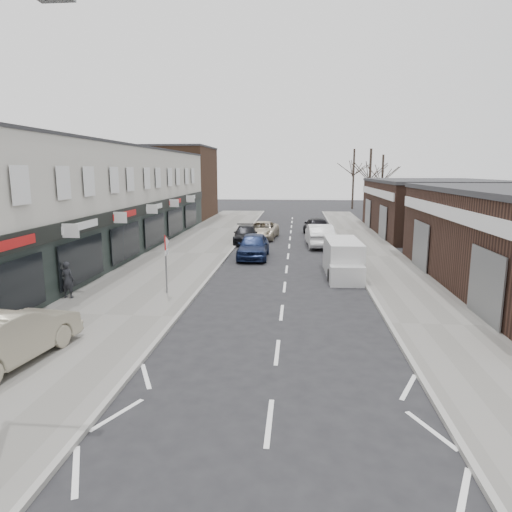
% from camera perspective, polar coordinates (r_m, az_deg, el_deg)
% --- Properties ---
extents(ground, '(160.00, 160.00, 0.00)m').
position_cam_1_polar(ground, '(9.16, 0.81, -26.44)').
color(ground, black).
rests_on(ground, ground).
extents(pavement_left, '(5.50, 64.00, 0.12)m').
position_cam_1_polar(pavement_left, '(30.67, -8.68, 0.29)').
color(pavement_left, slate).
rests_on(pavement_left, ground).
extents(pavement_right, '(3.50, 64.00, 0.12)m').
position_cam_1_polar(pavement_right, '(30.24, 14.99, -0.10)').
color(pavement_right, slate).
rests_on(pavement_right, ground).
extents(shop_terrace_left, '(8.00, 41.00, 7.10)m').
position_cam_1_polar(shop_terrace_left, '(30.31, -22.59, 6.13)').
color(shop_terrace_left, beige).
rests_on(shop_terrace_left, ground).
extents(brick_block_far, '(8.00, 10.00, 8.00)m').
position_cam_1_polar(brick_block_far, '(54.16, -9.99, 8.91)').
color(brick_block_far, '#442C1D').
rests_on(brick_block_far, ground).
extents(right_unit_far, '(10.00, 16.00, 4.50)m').
position_cam_1_polar(right_unit_far, '(43.11, 21.35, 5.60)').
color(right_unit_far, '#341F17').
rests_on(right_unit_far, ground).
extents(tree_far_a, '(3.60, 3.60, 8.00)m').
position_cam_1_polar(tree_far_a, '(56.20, 13.84, 4.73)').
color(tree_far_a, '#382D26').
rests_on(tree_far_a, ground).
extents(tree_far_b, '(3.60, 3.60, 7.50)m').
position_cam_1_polar(tree_far_b, '(62.50, 15.30, 5.24)').
color(tree_far_b, '#382D26').
rests_on(tree_far_b, ground).
extents(tree_far_c, '(3.60, 3.60, 8.50)m').
position_cam_1_polar(tree_far_c, '(67.98, 11.93, 5.79)').
color(tree_far_c, '#382D26').
rests_on(tree_far_c, ground).
extents(warning_sign, '(0.12, 0.80, 2.70)m').
position_cam_1_polar(warning_sign, '(20.38, -11.16, 1.09)').
color(warning_sign, slate).
rests_on(warning_sign, pavement_left).
extents(white_van, '(1.84, 4.91, 1.89)m').
position_cam_1_polar(white_van, '(24.55, 10.82, -0.39)').
color(white_van, silver).
rests_on(white_van, ground).
extents(sedan_on_pavement, '(2.31, 4.97, 1.58)m').
position_cam_1_polar(sedan_on_pavement, '(14.83, -28.72, -8.83)').
color(sedan_on_pavement, '#9F977F').
rests_on(sedan_on_pavement, pavement_left).
extents(pedestrian, '(0.61, 0.42, 1.60)m').
position_cam_1_polar(pedestrian, '(21.10, -22.52, -2.76)').
color(pedestrian, black).
rests_on(pedestrian, pavement_left).
extents(parked_car_left_a, '(1.91, 4.66, 1.58)m').
position_cam_1_polar(parked_car_left_a, '(29.03, -0.33, 1.29)').
color(parked_car_left_a, '#162145').
rests_on(parked_car_left_a, ground).
extents(parked_car_left_b, '(2.21, 4.66, 1.31)m').
position_cam_1_polar(parked_car_left_b, '(35.04, -1.29, 2.69)').
color(parked_car_left_b, black).
rests_on(parked_car_left_b, ground).
extents(parked_car_left_c, '(2.75, 5.18, 1.39)m').
position_cam_1_polar(parked_car_left_c, '(37.29, 0.76, 3.24)').
color(parked_car_left_c, '#BFB299').
rests_on(parked_car_left_c, ground).
extents(parked_car_right_a, '(2.04, 5.12, 1.66)m').
position_cam_1_polar(parked_car_right_a, '(33.83, 7.93, 2.60)').
color(parked_car_right_a, silver).
rests_on(parked_car_right_a, ground).
extents(parked_car_right_b, '(2.30, 4.93, 1.63)m').
position_cam_1_polar(parked_car_right_b, '(39.34, 7.55, 3.71)').
color(parked_car_right_b, black).
rests_on(parked_car_right_b, ground).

